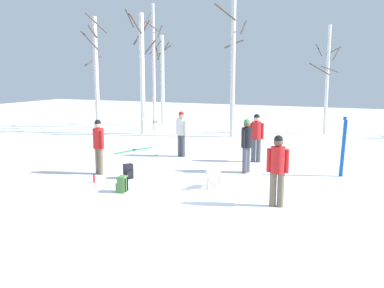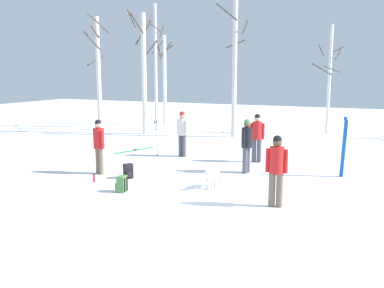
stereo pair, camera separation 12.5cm
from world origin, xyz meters
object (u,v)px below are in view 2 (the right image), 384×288
(ski_pair_lying_0, at_px, (135,150))
(ski_poles_0, at_px, (156,138))
(person_4, at_px, (99,143))
(birch_tree_2, at_px, (156,66))
(person_3, at_px, (247,142))
(person_0, at_px, (276,166))
(water_bottle_0, at_px, (94,178))
(birch_tree_3, at_px, (144,70))
(birch_tree_4, at_px, (235,59))
(backpack_0, at_px, (128,171))
(dog, at_px, (213,174))
(birch_tree_0, at_px, (98,70))
(birch_tree_1, at_px, (165,79))
(birch_tree_5, at_px, (329,78))
(person_2, at_px, (182,131))
(backpack_1, at_px, (122,184))
(ski_pair_planted_0, at_px, (344,147))
(person_1, at_px, (257,135))

(ski_pair_lying_0, distance_m, ski_poles_0, 1.77)
(person_4, height_order, birch_tree_2, birch_tree_2)
(person_3, bearing_deg, person_0, -61.67)
(water_bottle_0, relative_size, birch_tree_2, 0.04)
(person_3, xyz_separation_m, birch_tree_3, (-7.25, 6.08, 2.27))
(ski_pair_lying_0, height_order, birch_tree_4, birch_tree_4)
(ski_pair_lying_0, height_order, backpack_0, backpack_0)
(dog, distance_m, birch_tree_0, 14.50)
(birch_tree_1, height_order, birch_tree_5, birch_tree_5)
(person_2, bearing_deg, birch_tree_1, 121.54)
(ski_pair_lying_0, relative_size, birch_tree_1, 0.36)
(person_0, height_order, ski_pair_lying_0, person_0)
(ski_poles_0, relative_size, birch_tree_0, 0.22)
(person_3, bearing_deg, person_4, -154.41)
(dog, bearing_deg, backpack_0, -179.87)
(birch_tree_0, height_order, birch_tree_2, birch_tree_2)
(ski_pair_lying_0, xyz_separation_m, birch_tree_5, (6.58, 7.86, 2.83))
(person_3, relative_size, birch_tree_5, 0.31)
(person_4, bearing_deg, backpack_1, -39.43)
(person_2, relative_size, person_4, 1.00)
(ski_pair_planted_0, distance_m, ski_poles_0, 6.69)
(backpack_1, height_order, birch_tree_2, birch_tree_2)
(dog, xyz_separation_m, birch_tree_3, (-6.94, 8.20, 2.86))
(ski_pair_lying_0, bearing_deg, person_2, -7.58)
(person_0, xyz_separation_m, person_2, (-4.60, 4.57, 0.00))
(ski_poles_0, distance_m, birch_tree_1, 9.74)
(birch_tree_3, bearing_deg, person_1, -31.61)
(person_1, height_order, birch_tree_4, birch_tree_4)
(ski_pair_lying_0, relative_size, birch_tree_3, 0.30)
(person_4, distance_m, birch_tree_4, 9.45)
(ski_pair_planted_0, height_order, birch_tree_1, birch_tree_1)
(birch_tree_0, height_order, birch_tree_4, birch_tree_4)
(dog, distance_m, backpack_0, 2.72)
(water_bottle_0, relative_size, birch_tree_4, 0.03)
(person_2, distance_m, person_3, 3.36)
(backpack_1, height_order, birch_tree_3, birch_tree_3)
(person_0, distance_m, person_4, 5.87)
(dog, relative_size, birch_tree_4, 0.12)
(dog, bearing_deg, person_3, 81.48)
(birch_tree_1, bearing_deg, ski_pair_planted_0, -39.84)
(person_3, bearing_deg, dog, -98.52)
(birch_tree_4, bearing_deg, ski_pair_planted_0, -48.28)
(person_4, distance_m, water_bottle_0, 1.36)
(person_0, relative_size, birch_tree_0, 0.27)
(dog, xyz_separation_m, birch_tree_4, (-2.42, 9.04, 3.37))
(ski_pair_planted_0, xyz_separation_m, birch_tree_3, (-10.08, 5.41, 2.33))
(person_1, distance_m, birch_tree_0, 12.39)
(person_3, bearing_deg, backpack_0, -145.06)
(person_1, distance_m, person_3, 1.71)
(person_1, bearing_deg, birch_tree_2, 141.50)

